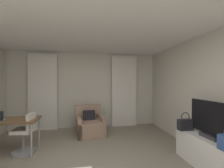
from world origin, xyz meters
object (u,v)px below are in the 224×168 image
object	(u,v)px
tv_flatscreen	(211,121)
handbag_primary	(185,124)
armchair	(90,125)
desk_chair	(25,135)
desk	(5,123)
tv_console	(210,154)

from	to	relation	value
tv_flatscreen	handbag_primary	xyz separation A→B (m)	(-0.15, 0.50, -0.19)
armchair	desk_chair	size ratio (longest dim) A/B	1.05
desk	tv_console	bearing A→B (deg)	-18.75
tv_flatscreen	tv_console	bearing A→B (deg)	90.00
armchair	tv_flatscreen	bearing A→B (deg)	-47.96
desk	tv_console	distance (m)	4.18
desk_chair	handbag_primary	world-z (taller)	handbag_primary
armchair	tv_flatscreen	xyz separation A→B (m)	(2.07, -2.29, 0.60)
armchair	desk	world-z (taller)	armchair
desk	desk_chair	xyz separation A→B (m)	(0.43, -0.05, -0.29)
desk_chair	handbag_primary	xyz separation A→B (m)	(3.36, -0.82, 0.31)
desk	tv_console	size ratio (longest dim) A/B	0.99
tv_console	handbag_primary	distance (m)	0.64
tv_console	armchair	bearing A→B (deg)	132.39
tv_console	desk_chair	bearing A→B (deg)	159.80
desk_chair	tv_console	xyz separation A→B (m)	(3.51, -1.29, -0.10)
desk_chair	tv_flatscreen	distance (m)	3.79
armchair	desk_chair	world-z (taller)	desk_chair
tv_console	handbag_primary	size ratio (longest dim) A/B	3.68
armchair	handbag_primary	distance (m)	2.65
desk_chair	tv_flatscreen	bearing A→B (deg)	-20.59
desk_chair	tv_console	bearing A→B (deg)	-20.20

